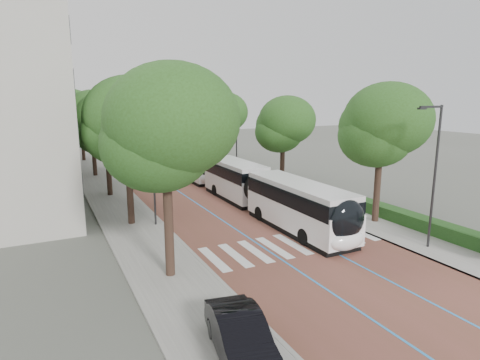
% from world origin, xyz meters
% --- Properties ---
extents(ground, '(160.00, 160.00, 0.00)m').
position_xyz_m(ground, '(0.00, 0.00, 0.00)').
color(ground, '#51544C').
rests_on(ground, ground).
extents(road, '(11.00, 140.00, 0.02)m').
position_xyz_m(road, '(0.00, 40.00, 0.01)').
color(road, brown).
rests_on(road, ground).
extents(sidewalk_left, '(4.00, 140.00, 0.12)m').
position_xyz_m(sidewalk_left, '(-7.50, 40.00, 0.06)').
color(sidewalk_left, gray).
rests_on(sidewalk_left, ground).
extents(sidewalk_right, '(4.00, 140.00, 0.12)m').
position_xyz_m(sidewalk_right, '(7.50, 40.00, 0.06)').
color(sidewalk_right, gray).
rests_on(sidewalk_right, ground).
extents(kerb_left, '(0.20, 140.00, 0.14)m').
position_xyz_m(kerb_left, '(-5.60, 40.00, 0.06)').
color(kerb_left, gray).
rests_on(kerb_left, ground).
extents(kerb_right, '(0.20, 140.00, 0.14)m').
position_xyz_m(kerb_right, '(5.60, 40.00, 0.06)').
color(kerb_right, gray).
rests_on(kerb_right, ground).
extents(zebra_crossing, '(10.55, 3.60, 0.01)m').
position_xyz_m(zebra_crossing, '(0.20, 1.00, 0.03)').
color(zebra_crossing, silver).
rests_on(zebra_crossing, ground).
extents(lane_line_left, '(0.12, 126.00, 0.01)m').
position_xyz_m(lane_line_left, '(-1.60, 40.00, 0.02)').
color(lane_line_left, '#2984D0').
rests_on(lane_line_left, road).
extents(lane_line_right, '(0.12, 126.00, 0.01)m').
position_xyz_m(lane_line_right, '(1.60, 40.00, 0.02)').
color(lane_line_right, '#2984D0').
rests_on(lane_line_right, road).
extents(hedge, '(1.20, 14.00, 0.80)m').
position_xyz_m(hedge, '(9.10, 0.00, 0.52)').
color(hedge, '#193D15').
rests_on(hedge, sidewalk_right).
extents(streetlight_near, '(1.82, 0.20, 8.00)m').
position_xyz_m(streetlight_near, '(6.62, -3.00, 4.82)').
color(streetlight_near, '#2B2B2E').
rests_on(streetlight_near, sidewalk_right).
extents(streetlight_far, '(1.82, 0.20, 8.00)m').
position_xyz_m(streetlight_far, '(6.62, 22.00, 4.82)').
color(streetlight_far, '#2B2B2E').
rests_on(streetlight_far, sidewalk_right).
extents(lamp_post_left, '(0.14, 0.14, 8.00)m').
position_xyz_m(lamp_post_left, '(-6.10, 8.00, 4.12)').
color(lamp_post_left, '#2B2B2E').
rests_on(lamp_post_left, sidewalk_left).
extents(trees_left, '(6.08, 61.05, 9.51)m').
position_xyz_m(trees_left, '(-7.50, 24.26, 6.51)').
color(trees_left, black).
rests_on(trees_left, ground).
extents(trees_right, '(5.78, 47.59, 8.94)m').
position_xyz_m(trees_right, '(7.70, 21.40, 6.10)').
color(trees_right, black).
rests_on(trees_right, ground).
extents(lead_bus, '(2.62, 18.41, 3.20)m').
position_xyz_m(lead_bus, '(1.93, 6.74, 1.63)').
color(lead_bus, black).
rests_on(lead_bus, ground).
extents(bus_queued_0, '(2.59, 12.41, 3.20)m').
position_xyz_m(bus_queued_0, '(1.85, 23.04, 1.62)').
color(bus_queued_0, white).
rests_on(bus_queued_0, ground).
extents(bus_queued_1, '(2.79, 12.45, 3.20)m').
position_xyz_m(bus_queued_1, '(1.62, 35.97, 1.62)').
color(bus_queued_1, white).
rests_on(bus_queued_1, ground).
extents(bus_queued_2, '(3.17, 12.51, 3.20)m').
position_xyz_m(bus_queued_2, '(2.11, 48.22, 1.62)').
color(bus_queued_2, white).
rests_on(bus_queued_2, ground).
extents(parked_car, '(2.34, 4.72, 1.49)m').
position_xyz_m(parked_car, '(-7.28, -7.16, 0.86)').
color(parked_car, black).
rests_on(parked_car, sidewalk_left).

